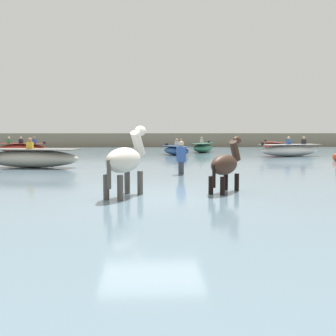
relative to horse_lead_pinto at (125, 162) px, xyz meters
The scene contains 13 objects.
ground_plane 1.41m from the horse_lead_pinto, 18.21° to the left, with size 120.00×120.00×0.00m, color #756B56.
water_surface 10.28m from the horse_lead_pinto, 86.52° to the left, with size 90.00×90.00×0.43m, color slate.
horse_lead_pinto is the anchor object (origin of this frame).
horse_trailing_dark_bay 2.58m from the horse_lead_pinto, 13.34° to the left, with size 1.21×1.56×1.85m.
boat_near_port 9.43m from the horse_lead_pinto, 117.97° to the left, with size 4.31×2.05×1.28m.
boat_distant_west 22.33m from the horse_lead_pinto, 112.07° to the left, with size 3.78×1.98×1.16m.
boat_mid_channel 27.40m from the horse_lead_pinto, 65.76° to the left, with size 1.68×3.40×0.79m.
boat_far_offshore 17.56m from the horse_lead_pinto, 81.97° to the left, with size 2.09×2.97×1.08m.
boat_mid_outer 21.55m from the horse_lead_pinto, 77.38° to the left, with size 2.40×3.54×1.14m.
boat_far_inshore 18.33m from the horse_lead_pinto, 59.13° to the left, with size 4.17×2.24×1.22m.
person_spectator_far 5.45m from the horse_lead_pinto, 71.17° to the left, with size 0.33×0.22×1.63m.
channel_buoy 15.65m from the horse_lead_pinto, 47.91° to the left, with size 0.39×0.39×0.90m.
far_shoreline 32.67m from the horse_lead_pinto, 88.91° to the left, with size 80.00×2.40×1.79m, color gray.
Camera 1 is at (-0.13, -10.16, 1.98)m, focal length 44.99 mm.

